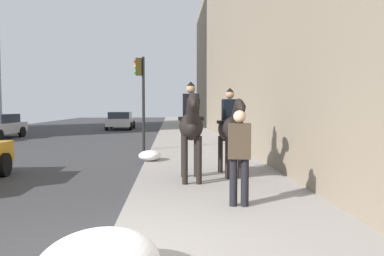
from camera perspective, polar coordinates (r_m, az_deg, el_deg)
name	(u,v)px	position (r m, az deg, el deg)	size (l,w,h in m)	color
sidewalk_slab	(257,256)	(4.92, 9.77, -18.56)	(120.00, 3.77, 0.12)	gray
mounted_horse_near	(191,125)	(8.84, -0.14, 0.47)	(2.15, 0.60, 2.36)	black
mounted_horse_far	(231,128)	(9.57, 5.92, 0.05)	(2.15, 0.66, 2.24)	black
pedestrian_greeting	(239,151)	(6.67, 7.19, -3.53)	(0.32, 0.44, 1.70)	black
car_near_lane	(121,120)	(31.30, -10.79, 1.18)	(4.32, 2.16, 1.44)	#B7BABF
traffic_light_near_curb	(141,89)	(15.51, -7.72, 5.93)	(0.20, 0.44, 3.90)	black
snow_pile_far	(150,155)	(12.40, -6.43, -4.16)	(0.94, 0.72, 0.33)	white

